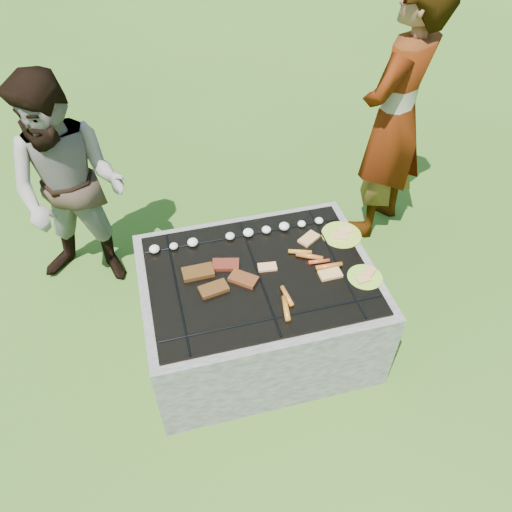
# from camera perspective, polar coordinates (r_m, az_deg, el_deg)

# --- Properties ---
(lawn) EXTENTS (60.00, 60.00, 0.00)m
(lawn) POSITION_cam_1_polar(r_m,az_deg,el_deg) (3.23, 0.23, -9.44)
(lawn) COLOR #294C13
(lawn) RESTS_ON ground
(fire_pit) EXTENTS (1.30, 1.00, 0.62)m
(fire_pit) POSITION_cam_1_polar(r_m,az_deg,el_deg) (3.00, 0.24, -6.31)
(fire_pit) COLOR gray
(fire_pit) RESTS_ON ground
(mushrooms) EXTENTS (1.06, 0.06, 0.04)m
(mushrooms) POSITION_cam_1_polar(r_m,az_deg,el_deg) (2.95, -2.05, 2.47)
(mushrooms) COLOR #EBE5C7
(mushrooms) RESTS_ON fire_pit
(pork_slabs) EXTENTS (0.40, 0.27, 0.03)m
(pork_slabs) POSITION_cam_1_polar(r_m,az_deg,el_deg) (2.73, -4.36, -2.26)
(pork_slabs) COLOR brown
(pork_slabs) RESTS_ON fire_pit
(sausages) EXTENTS (0.42, 0.49, 0.03)m
(sausages) POSITION_cam_1_polar(r_m,az_deg,el_deg) (2.74, 5.64, -2.08)
(sausages) COLOR orange
(sausages) RESTS_ON fire_pit
(bread_on_grate) EXTENTS (0.44, 0.40, 0.02)m
(bread_on_grate) POSITION_cam_1_polar(r_m,az_deg,el_deg) (2.84, 5.94, -0.21)
(bread_on_grate) COLOR #F5C37D
(bread_on_grate) RESTS_ON fire_pit
(plate_far) EXTENTS (0.29, 0.29, 0.03)m
(plate_far) POSITION_cam_1_polar(r_m,az_deg,el_deg) (3.02, 9.72, 2.37)
(plate_far) COLOR yellow
(plate_far) RESTS_ON fire_pit
(plate_near) EXTENTS (0.21, 0.21, 0.03)m
(plate_near) POSITION_cam_1_polar(r_m,az_deg,el_deg) (2.80, 12.36, -2.35)
(plate_near) COLOR #D2DE35
(plate_near) RESTS_ON fire_pit
(cook) EXTENTS (0.80, 0.74, 1.83)m
(cook) POSITION_cam_1_polar(r_m,az_deg,el_deg) (3.58, 15.55, 14.83)
(cook) COLOR gray
(cook) RESTS_ON ground
(bystander) EXTENTS (0.87, 0.78, 1.50)m
(bystander) POSITION_cam_1_polar(r_m,az_deg,el_deg) (3.29, -20.40, 7.00)
(bystander) COLOR #AA9D8E
(bystander) RESTS_ON ground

